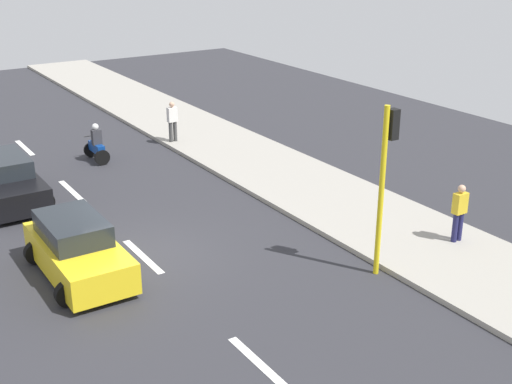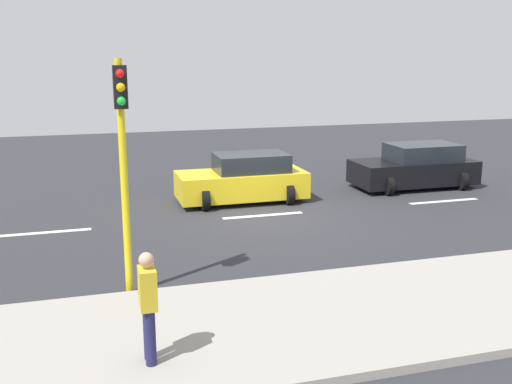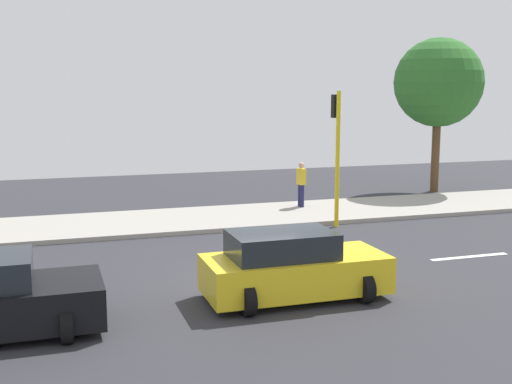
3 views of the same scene
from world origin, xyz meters
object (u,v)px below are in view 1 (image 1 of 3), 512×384
at_px(car_yellow_cab, 77,250).
at_px(car_black, 5,182).
at_px(traffic_light_corner, 386,167).
at_px(motorcycle, 96,145).
at_px(pedestrian_near_signal, 459,211).
at_px(pedestrian_by_tree, 172,120).

distance_m(car_yellow_cab, car_black, 6.29).
xyz_separation_m(car_yellow_cab, traffic_light_corner, (6.66, -4.12, 2.22)).
bearing_deg(motorcycle, car_yellow_cab, -113.08).
xyz_separation_m(car_yellow_cab, pedestrian_near_signal, (9.63, -4.07, 0.35)).
distance_m(pedestrian_near_signal, pedestrian_by_tree, 13.45).
bearing_deg(car_black, pedestrian_by_tree, 20.98).
height_order(car_yellow_cab, car_black, same).
height_order(motorcycle, pedestrian_near_signal, pedestrian_near_signal).
relative_size(car_black, motorcycle, 2.77).
bearing_deg(pedestrian_by_tree, car_yellow_cab, -128.22).
distance_m(car_black, pedestrian_near_signal, 14.34).
xyz_separation_m(motorcycle, pedestrian_near_signal, (5.89, -12.84, 0.42)).
bearing_deg(pedestrian_by_tree, traffic_light_corner, -92.41).
bearing_deg(car_yellow_cab, motorcycle, 66.92).
height_order(car_black, traffic_light_corner, traffic_light_corner).
relative_size(motorcycle, pedestrian_by_tree, 0.91).
xyz_separation_m(car_black, pedestrian_near_signal, (9.92, -10.35, 0.35)).
bearing_deg(pedestrian_by_tree, pedestrian_near_signal, -79.67).
xyz_separation_m(pedestrian_near_signal, pedestrian_by_tree, (-2.41, 13.23, 0.00)).
bearing_deg(traffic_light_corner, motorcycle, 102.75).
bearing_deg(motorcycle, traffic_light_corner, -77.25).
height_order(motorcycle, traffic_light_corner, traffic_light_corner).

